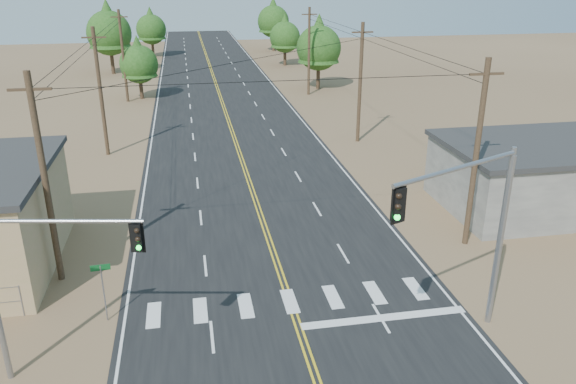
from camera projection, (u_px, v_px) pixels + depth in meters
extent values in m
cube|color=black|center=(240.00, 154.00, 45.38)|extent=(15.00, 200.00, 0.02)
cube|color=#9A978C|center=(565.00, 175.00, 35.04)|extent=(15.00, 8.00, 4.00)
cylinder|color=gray|center=(22.00, 301.00, 23.97)|extent=(0.06, 0.06, 1.50)
cylinder|color=#4C3826|center=(45.00, 182.00, 25.32)|extent=(0.30, 0.30, 10.00)
cube|color=#4C3826|center=(30.00, 89.00, 23.77)|extent=(1.80, 0.12, 0.12)
cylinder|color=#4C3826|center=(101.00, 93.00, 43.60)|extent=(0.30, 0.30, 10.00)
cube|color=#4C3826|center=(94.00, 37.00, 42.05)|extent=(1.80, 0.12, 0.12)
cylinder|color=#4C3826|center=(123.00, 57.00, 61.88)|extent=(0.30, 0.30, 10.00)
cube|color=#4C3826|center=(119.00, 17.00, 60.33)|extent=(1.80, 0.12, 0.12)
cylinder|color=#4C3826|center=(476.00, 156.00, 28.85)|extent=(0.30, 0.30, 10.00)
cube|color=#4C3826|center=(487.00, 74.00, 27.30)|extent=(1.80, 0.12, 0.12)
cylinder|color=#4C3826|center=(360.00, 84.00, 47.13)|extent=(0.30, 0.30, 10.00)
cube|color=#4C3826|center=(363.00, 32.00, 45.58)|extent=(1.80, 0.12, 0.12)
cylinder|color=#4C3826|center=(309.00, 52.00, 65.42)|extent=(0.30, 0.30, 10.00)
cube|color=#4C3826|center=(309.00, 14.00, 63.87)|extent=(1.80, 0.12, 0.12)
cylinder|color=gray|center=(60.00, 221.00, 18.25)|extent=(5.40, 1.14, 0.14)
cube|color=black|center=(137.00, 237.00, 18.46)|extent=(0.35, 0.32, 0.98)
sphere|color=black|center=(137.00, 231.00, 18.21)|extent=(0.18, 0.18, 0.18)
sphere|color=black|center=(138.00, 239.00, 18.32)|extent=(0.18, 0.18, 0.18)
sphere|color=#0CE533|center=(139.00, 248.00, 18.43)|extent=(0.18, 0.18, 0.18)
cylinder|color=gray|center=(500.00, 243.00, 22.49)|extent=(0.25, 0.25, 7.42)
cylinder|color=gray|center=(513.00, 155.00, 21.12)|extent=(0.19, 0.19, 0.64)
cylinder|color=gray|center=(458.00, 168.00, 19.42)|extent=(5.81, 2.74, 0.17)
cube|color=black|center=(398.00, 204.00, 18.18)|extent=(0.47, 0.44, 1.17)
sphere|color=black|center=(399.00, 196.00, 17.87)|extent=(0.21, 0.21, 0.21)
sphere|color=black|center=(398.00, 207.00, 18.01)|extent=(0.21, 0.21, 0.21)
sphere|color=#0CE533|center=(397.00, 217.00, 18.14)|extent=(0.21, 0.21, 0.21)
cylinder|color=gray|center=(104.00, 293.00, 23.45)|extent=(0.06, 0.06, 2.65)
cube|color=#0B511F|center=(100.00, 268.00, 23.00)|extent=(0.80, 0.09, 0.27)
cylinder|color=#3F2D1E|center=(141.00, 88.00, 64.60)|extent=(0.42, 0.42, 2.59)
cone|color=#1D4A15|center=(138.00, 56.00, 63.27)|extent=(4.02, 4.02, 4.60)
sphere|color=#1D4A15|center=(139.00, 64.00, 63.62)|extent=(4.31, 4.31, 4.31)
cylinder|color=#3F2D1E|center=(112.00, 61.00, 80.03)|extent=(0.50, 0.50, 3.71)
cone|color=#1D4A15|center=(108.00, 23.00, 78.14)|extent=(5.76, 5.76, 6.59)
sphere|color=#1D4A15|center=(109.00, 33.00, 78.63)|extent=(6.18, 6.18, 6.18)
cylinder|color=#3F2D1E|center=(153.00, 48.00, 95.85)|extent=(0.46, 0.46, 2.98)
cone|color=#1D4A15|center=(151.00, 23.00, 94.32)|extent=(4.63, 4.63, 5.30)
sphere|color=#1D4A15|center=(151.00, 29.00, 94.72)|extent=(4.97, 4.97, 4.97)
cylinder|color=#3F2D1E|center=(318.00, 76.00, 69.98)|extent=(0.46, 0.46, 3.27)
cone|color=#1D4A15|center=(319.00, 38.00, 68.31)|extent=(5.09, 5.09, 5.82)
sphere|color=#1D4A15|center=(319.00, 48.00, 68.74)|extent=(5.45, 5.45, 5.45)
cylinder|color=#3F2D1E|center=(285.00, 56.00, 87.28)|extent=(0.47, 0.47, 2.81)
cone|color=#1D4A15|center=(285.00, 30.00, 85.84)|extent=(4.37, 4.37, 5.00)
sphere|color=#1D4A15|center=(285.00, 37.00, 86.21)|extent=(4.68, 4.68, 4.68)
cylinder|color=#3F2D1E|center=(274.00, 41.00, 102.81)|extent=(0.46, 0.46, 3.41)
cone|color=#1D4A15|center=(273.00, 14.00, 101.06)|extent=(5.31, 5.31, 6.07)
sphere|color=#1D4A15|center=(273.00, 21.00, 101.51)|extent=(5.69, 5.69, 5.69)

